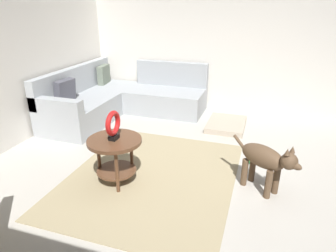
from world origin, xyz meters
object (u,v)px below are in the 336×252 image
Objects in this scene: sectional_couch at (120,99)px; dog_bed_mat at (226,124)px; dog at (266,160)px; side_table at (115,149)px; torus_sculpture at (113,125)px; dog_toy_ball at (251,161)px.

dog_bed_mat is at bearing -90.16° from sectional_couch.
dog is at bearing -159.77° from dog_bed_mat.
side_table is 0.29m from torus_sculpture.
torus_sculpture is at bearing 122.15° from dog_toy_ball.
torus_sculpture reaches higher than dog_toy_ball.
side_table is 1.63m from dog.
sectional_couch reaches higher than dog.
dog is at bearing -77.97° from torus_sculpture.
dog is (0.34, -1.60, -0.33)m from torus_sculpture.
dog_toy_ball is at bearing -130.60° from dog.
sectional_couch is 3.09m from dog.
dog is (-1.71, -0.63, 0.33)m from dog_bed_mat.
sectional_couch is 3.75× the size of side_table.
sectional_couch is at bearing 25.35° from side_table.
side_table is 2.30m from dog_bed_mat.
sectional_couch is 1.96m from dog_bed_mat.
dog_toy_ball is at bearing -57.85° from torus_sculpture.
dog is at bearing -77.97° from side_table.
sectional_couch reaches higher than dog_toy_ball.
torus_sculpture is 2.36m from dog_bed_mat.
sectional_couch reaches higher than dog_bed_mat.
dog_bed_mat is 10.22× the size of dog_toy_ball.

